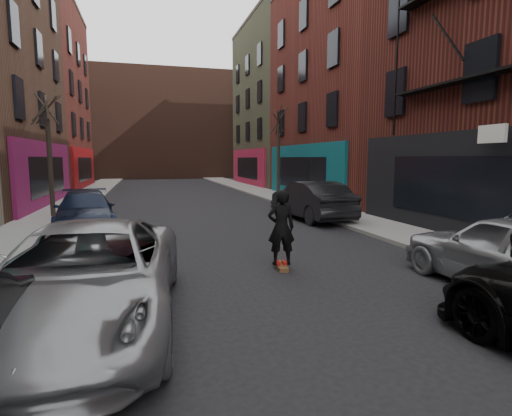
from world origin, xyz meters
TOP-DOWN VIEW (x-y plane):
  - sidewalk_left at (-6.25, 30.00)m, footprint 2.50×84.00m
  - sidewalk_right at (6.25, 30.00)m, footprint 2.50×84.00m
  - buildings_right at (13.50, 16.00)m, footprint 12.00×56.00m
  - building_far at (0.00, 56.00)m, footprint 40.00×10.00m
  - tree_left_far at (-6.20, 18.00)m, footprint 2.00×2.00m
  - tree_right_far at (6.20, 24.00)m, footprint 2.00×2.00m
  - parked_left_far at (-3.20, 5.44)m, footprint 3.20×6.04m
  - parked_left_end at (-4.43, 14.54)m, footprint 2.59×5.12m
  - parked_right_end at (4.60, 14.87)m, footprint 2.11×5.14m
  - skateboard at (0.81, 7.83)m, footprint 0.32×0.82m
  - skateboarder at (0.81, 7.83)m, footprint 0.70×0.51m

SIDE VIEW (x-z plane):
  - skateboard at x=0.81m, z-range 0.00..0.10m
  - sidewalk_left at x=-6.25m, z-range 0.00..0.13m
  - sidewalk_right at x=6.25m, z-range 0.00..0.13m
  - parked_left_end at x=-4.43m, z-range 0.00..1.42m
  - parked_left_far at x=-3.20m, z-range 0.00..1.62m
  - parked_right_end at x=4.60m, z-range 0.00..1.66m
  - skateboarder at x=0.81m, z-range 0.10..1.89m
  - tree_left_far at x=-6.20m, z-range 0.13..6.63m
  - tree_right_far at x=6.20m, z-range 0.13..6.93m
  - building_far at x=0.00m, z-range 0.00..14.00m
  - buildings_right at x=13.50m, z-range 0.00..16.00m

